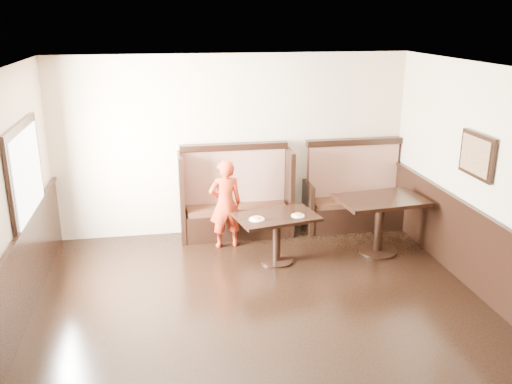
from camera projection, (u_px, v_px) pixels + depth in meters
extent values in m
plane|color=black|center=(280.00, 354.00, 5.60)|extent=(7.00, 7.00, 0.00)
plane|color=beige|center=(233.00, 146.00, 8.43)|extent=(5.50, 0.00, 5.50)
plane|color=white|center=(285.00, 80.00, 4.72)|extent=(7.00, 7.00, 0.00)
cube|color=black|center=(25.00, 173.00, 6.44)|extent=(0.05, 1.50, 1.20)
cube|color=white|center=(28.00, 173.00, 6.45)|extent=(0.01, 1.30, 1.00)
cube|color=black|center=(477.00, 155.00, 6.63)|extent=(0.04, 0.70, 0.55)
cube|color=olive|center=(475.00, 155.00, 6.63)|extent=(0.01, 0.60, 0.45)
cube|color=black|center=(237.00, 223.00, 8.54)|extent=(1.60, 0.50, 0.42)
cube|color=#3C2013|center=(236.00, 208.00, 8.46)|extent=(1.54, 0.46, 0.09)
cube|color=#541020|center=(234.00, 177.00, 8.52)|extent=(1.60, 0.12, 0.92)
cube|color=black|center=(234.00, 147.00, 8.37)|extent=(1.68, 0.16, 0.10)
cube|color=black|center=(182.00, 196.00, 8.35)|extent=(0.07, 0.72, 1.36)
cube|color=black|center=(288.00, 190.00, 8.63)|extent=(0.07, 0.72, 1.36)
cube|color=black|center=(354.00, 216.00, 8.86)|extent=(1.50, 0.50, 0.42)
cube|color=#3C2013|center=(355.00, 201.00, 8.78)|extent=(1.44, 0.46, 0.09)
cube|color=#541020|center=(352.00, 172.00, 8.84)|extent=(1.50, 0.12, 0.92)
cube|color=black|center=(354.00, 142.00, 8.69)|extent=(1.58, 0.16, 0.10)
cube|color=black|center=(306.00, 205.00, 8.77)|extent=(0.07, 0.72, 0.80)
cube|color=black|center=(398.00, 200.00, 9.03)|extent=(0.07, 0.72, 0.80)
cube|color=black|center=(277.00, 217.00, 7.49)|extent=(1.21, 0.89, 0.05)
cylinder|color=black|center=(277.00, 240.00, 7.60)|extent=(0.11, 0.11, 0.64)
cylinder|color=black|center=(276.00, 260.00, 7.70)|extent=(0.47, 0.47, 0.03)
cube|color=black|center=(381.00, 200.00, 7.76)|extent=(1.29, 0.92, 0.05)
cylinder|color=black|center=(379.00, 227.00, 7.89)|extent=(0.13, 0.13, 0.77)
cylinder|color=black|center=(377.00, 251.00, 8.01)|extent=(0.57, 0.57, 0.03)
imported|color=#B12C12|center=(225.00, 204.00, 8.01)|extent=(0.52, 0.37, 1.35)
cylinder|color=white|center=(257.00, 219.00, 7.33)|extent=(0.21, 0.21, 0.01)
cylinder|color=#E0B15F|center=(257.00, 218.00, 7.33)|extent=(0.13, 0.13, 0.02)
cylinder|color=#EABA54|center=(257.00, 217.00, 7.32)|extent=(0.11, 0.11, 0.01)
cylinder|color=white|center=(298.00, 216.00, 7.47)|extent=(0.18, 0.18, 0.01)
cylinder|color=#E0B15F|center=(298.00, 215.00, 7.46)|extent=(0.11, 0.11, 0.02)
cylinder|color=#EABA54|center=(298.00, 214.00, 7.46)|extent=(0.10, 0.10, 0.01)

